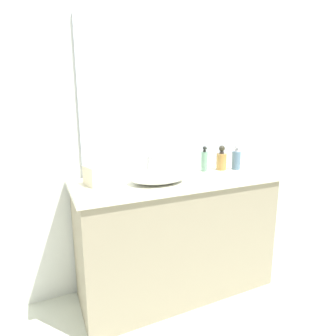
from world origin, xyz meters
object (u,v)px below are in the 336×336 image
soap_dispenser (221,160)px  perfume_bottle (236,159)px  sink_basin (158,176)px  tissue_box (98,174)px  lotion_bottle (204,161)px

soap_dispenser → perfume_bottle: 0.12m
sink_basin → perfume_bottle: perfume_bottle is taller
soap_dispenser → tissue_box: bearing=-178.2°
soap_dispenser → lotion_bottle: size_ratio=0.99×
sink_basin → tissue_box: 0.37m
soap_dispenser → perfume_bottle: perfume_bottle is taller
sink_basin → soap_dispenser: soap_dispenser is taller
soap_dispenser → perfume_bottle: (0.11, -0.03, 0.00)m
soap_dispenser → tissue_box: (-0.94, -0.03, -0.01)m
soap_dispenser → lotion_bottle: 0.15m
tissue_box → perfume_bottle: bearing=-0.2°
sink_basin → soap_dispenser: 0.60m
perfume_bottle → tissue_box: bearing=179.8°
lotion_bottle → tissue_box: (-0.79, -0.04, -0.01)m
tissue_box → soap_dispenser: bearing=1.8°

